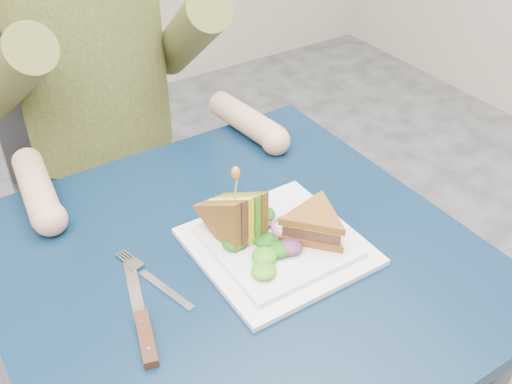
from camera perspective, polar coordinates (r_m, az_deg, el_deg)
table at (r=1.04m, az=-1.74°, el=-9.45°), size 0.75×0.75×0.73m
chair at (r=1.63m, az=-14.91°, el=3.53°), size 0.42×0.40×0.93m
diner at (r=1.37m, az=-15.70°, el=14.57°), size 0.54×0.59×0.74m
plate at (r=0.99m, az=2.06°, el=-5.02°), size 0.26×0.26×0.02m
sandwich_flat at (r=0.98m, az=5.59°, el=-3.08°), size 0.18×0.18×0.05m
sandwich_upright at (r=0.97m, az=-1.84°, el=-2.62°), size 0.09×0.15×0.15m
fork at (r=0.95m, az=-9.60°, el=-8.33°), size 0.06×0.18×0.01m
knife at (r=0.89m, az=-10.65°, el=-12.62°), size 0.08×0.22×0.02m
toothpick at (r=0.93m, az=-1.91°, el=0.42°), size 0.01×0.01×0.06m
toothpick_frill at (r=0.92m, az=-1.95°, el=1.84°), size 0.01×0.01×0.02m
lettuce_spill at (r=0.99m, az=1.99°, el=-3.68°), size 0.15×0.13×0.02m
onion_ring at (r=0.99m, az=2.64°, el=-3.41°), size 0.04×0.04×0.02m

